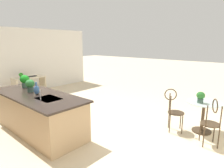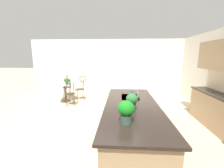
{
  "view_description": "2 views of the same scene",
  "coord_description": "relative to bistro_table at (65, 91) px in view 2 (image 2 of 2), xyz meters",
  "views": [
    {
      "loc": [
        -3.89,
        2.92,
        2.09
      ],
      "look_at": [
        -1.24,
        -0.09,
        1.23
      ],
      "focal_mm": 30.65,
      "sensor_mm": 36.0,
      "label": 1
    },
    {
      "loc": [
        3.12,
        0.63,
        1.87
      ],
      "look_at": [
        -1.26,
        0.36,
        1.04
      ],
      "focal_mm": 23.4,
      "sensor_mm": 36.0,
      "label": 2
    }
  ],
  "objects": [
    {
      "name": "chair_by_island",
      "position": [
        0.55,
        0.41,
        0.13
      ],
      "size": [
        0.52,
        0.52,
        1.04
      ],
      "color": "#3D2D1E",
      "rests_on": "ground"
    },
    {
      "name": "vase_on_counter",
      "position": [
        2.95,
        2.55,
        0.58
      ],
      "size": [
        0.13,
        0.13,
        0.29
      ],
      "color": "#386099",
      "rests_on": "kitchen_island"
    },
    {
      "name": "potted_plant_on_table",
      "position": [
        0.06,
        0.13,
        0.44
      ],
      "size": [
        0.19,
        0.19,
        0.26
      ],
      "color": "#385147",
      "rests_on": "bistro_table"
    },
    {
      "name": "wall_left_window",
      "position": [
        -1.56,
        1.71,
        0.9
      ],
      "size": [
        0.12,
        7.8,
        2.7
      ],
      "primitive_type": "cube",
      "color": "silver",
      "rests_on": "ground"
    },
    {
      "name": "chair_near_window",
      "position": [
        -0.72,
        -0.18,
        0.13
      ],
      "size": [
        0.51,
        0.44,
        1.04
      ],
      "color": "#3D2D1E",
      "rests_on": "ground"
    },
    {
      "name": "sink_faucet",
      "position": [
        2.45,
        2.74,
        0.58
      ],
      "size": [
        0.02,
        0.02,
        0.22
      ],
      "primitive_type": "cylinder",
      "color": "#B2B5BA",
      "rests_on": "kitchen_island"
    },
    {
      "name": "ground_plane",
      "position": [
        2.7,
        1.71,
        -0.45
      ],
      "size": [
        40.0,
        40.0,
        0.0
      ],
      "primitive_type": "plane",
      "color": "beige"
    },
    {
      "name": "kitchen_island",
      "position": [
        3.0,
        2.56,
        0.02
      ],
      "size": [
        2.8,
        1.06,
        0.92
      ],
      "color": "tan",
      "rests_on": "ground"
    },
    {
      "name": "potted_plant_counter_far",
      "position": [
        3.85,
        2.41,
        0.67
      ],
      "size": [
        0.24,
        0.24,
        0.34
      ],
      "color": "#385147",
      "rests_on": "kitchen_island"
    },
    {
      "name": "bistro_table",
      "position": [
        0.0,
        0.0,
        0.0
      ],
      "size": [
        0.8,
        0.8,
        0.74
      ],
      "color": "#3D2D1E",
      "rests_on": "ground"
    },
    {
      "name": "chair_toward_desk",
      "position": [
        -0.32,
        0.59,
        0.13
      ],
      "size": [
        0.52,
        0.52,
        1.04
      ],
      "color": "#3D2D1E",
      "rests_on": "ground"
    },
    {
      "name": "potted_plant_counter_near",
      "position": [
        3.3,
        2.53,
        0.65
      ],
      "size": [
        0.21,
        0.21,
        0.3
      ],
      "color": "#385147",
      "rests_on": "kitchen_island"
    }
  ]
}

